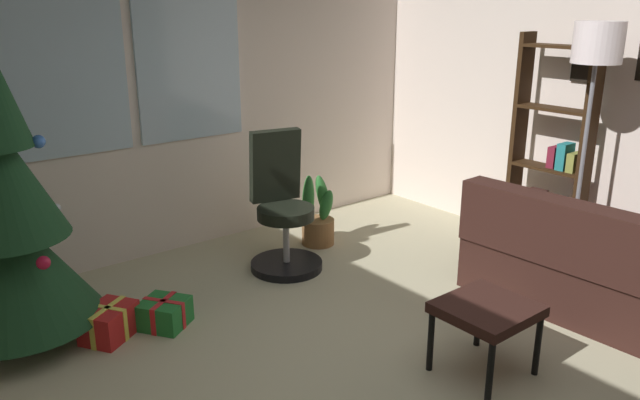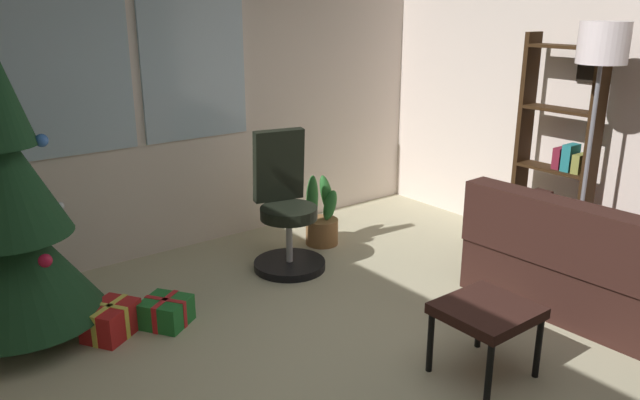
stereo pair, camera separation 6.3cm
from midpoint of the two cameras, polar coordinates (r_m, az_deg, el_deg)
ground_plane at (r=3.57m, az=9.54°, el=-17.58°), size 4.90×5.37×0.10m
wall_back_with_windows at (r=5.18m, az=-12.69°, el=10.58°), size 4.90×0.12×2.78m
footstool at (r=3.58m, az=15.49°, el=-10.11°), size 0.49×0.46×0.42m
holiday_tree at (r=4.04m, az=-26.14°, el=-1.39°), size 0.97×0.97×2.39m
gift_box_red at (r=4.15m, az=-18.17°, el=-10.44°), size 0.40×0.38×0.21m
gift_box_green at (r=4.19m, az=-13.49°, el=-9.93°), size 0.38×0.38×0.18m
office_chair at (r=4.82m, az=-2.77°, el=-1.47°), size 0.56×0.57×1.07m
bookshelf at (r=5.30m, az=21.12°, el=3.19°), size 0.18×0.64×1.78m
floor_lamp at (r=4.74m, az=24.63°, el=11.10°), size 0.33×0.33×1.88m
potted_plant at (r=5.32m, az=0.52°, el=-1.79°), size 0.35×0.28×0.64m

